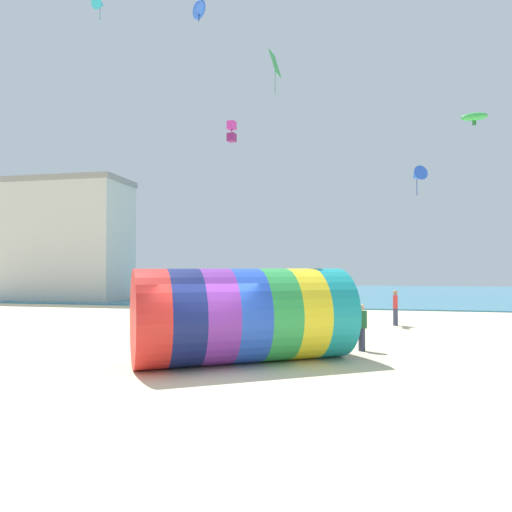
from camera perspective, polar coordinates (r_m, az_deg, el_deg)
The scene contains 12 objects.
ground_plane at distance 13.22m, azimuth -5.91°, elevation -14.39°, with size 120.00×120.00×0.00m, color beige.
sea at distance 52.68m, azimuth 7.35°, elevation -4.55°, with size 120.00×40.00×0.10m, color teal.
giant_inflatable_tube at distance 14.42m, azimuth -1.51°, elevation -7.41°, with size 7.27×5.91×2.93m.
kite_handler at distance 16.77m, azimuth 13.08°, elevation -8.64°, with size 0.38×0.26×1.66m.
kite_green_diamond at distance 32.42m, azimuth 2.40°, elevation 22.85°, with size 0.73×1.24×2.83m.
kite_magenta_box at distance 21.72m, azimuth -3.07°, elevation 15.28°, with size 0.42×0.42×0.99m.
kite_green_parafoil at distance 25.26m, azimuth 25.61°, elevation 15.43°, with size 1.25×0.60×0.60m.
kite_blue_parafoil at distance 24.01m, azimuth -7.14°, elevation 28.23°, with size 1.29×1.65×0.82m.
kite_cyan_delta at distance 28.09m, azimuth -18.91°, elevation 27.63°, with size 0.72×0.85×1.22m.
kite_blue_delta at distance 21.19m, azimuth 19.46°, elevation 9.49°, with size 0.89×0.95×1.25m.
bystander_near_water at distance 24.36m, azimuth 17.03°, elevation -6.15°, with size 0.27×0.39×1.79m.
promenade_building at distance 44.77m, azimuth -23.74°, elevation 1.85°, with size 13.19×5.38×10.78m.
Camera 1 is at (3.86, -12.29, 2.98)m, focal length 32.00 mm.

